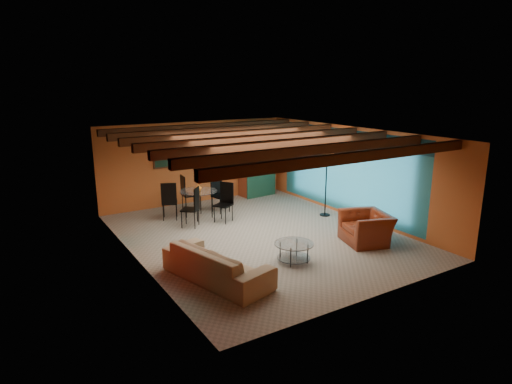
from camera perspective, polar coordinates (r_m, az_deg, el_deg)
room at (r=11.10m, az=0.24°, el=5.97°), size 6.52×8.01×2.71m
sofa at (r=9.04m, az=-5.13°, el=-9.29°), size 1.57×2.62×0.72m
armchair at (r=11.34m, az=14.21°, el=-4.57°), size 1.35×1.45×0.77m
coffee_table at (r=9.93m, az=4.97°, el=-7.87°), size 0.95×0.95×0.46m
dining_table at (r=13.04m, az=-7.51°, el=-0.92°), size 2.65×2.65×1.15m
armoire at (r=15.47m, az=0.11°, el=3.44°), size 1.26×0.71×2.12m
floor_lamp at (r=13.22m, az=9.14°, el=0.98°), size 0.46×0.46×1.94m
ceiling_fan at (r=11.01m, az=0.55°, el=5.90°), size 1.50×1.50×0.44m
painting at (r=14.25m, az=-11.14°, el=4.65°), size 1.05×0.03×0.65m
potted_plant at (r=15.28m, az=0.12°, el=8.16°), size 0.44×0.40×0.44m
vase at (r=12.88m, az=-7.60°, el=1.99°), size 0.25×0.25×0.20m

